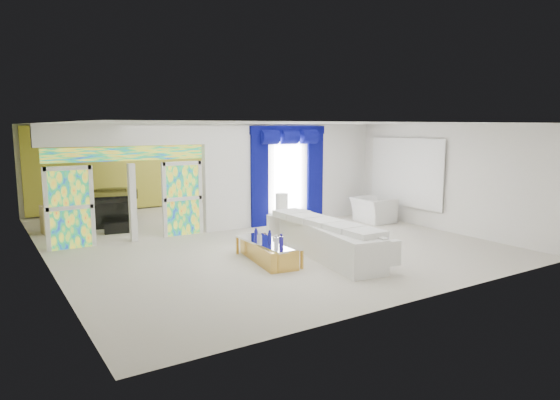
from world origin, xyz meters
TOP-DOWN VIEW (x-y plane):
  - floor at (0.00, 0.00)m, footprint 12.00×12.00m
  - dividing_wall at (2.15, 1.00)m, footprint 5.70×0.18m
  - dividing_header at (-2.85, 1.00)m, footprint 4.30×0.18m
  - stained_panel_left at (-4.28, 1.00)m, footprint 0.95×0.04m
  - stained_panel_right at (-1.42, 1.00)m, footprint 0.95×0.04m
  - stained_transom at (-2.85, 1.00)m, footprint 4.00×0.05m
  - window_pane at (1.90, 0.90)m, footprint 1.00×0.02m
  - blue_drape_left at (0.90, 0.87)m, footprint 0.55×0.10m
  - blue_drape_right at (2.90, 0.87)m, footprint 0.55×0.10m
  - blue_pelmet at (1.90, 0.87)m, footprint 2.60×0.12m
  - wall_mirror at (4.94, -1.00)m, footprint 0.04×2.70m
  - gold_curtains at (0.00, 5.90)m, footprint 9.70×0.12m
  - white_sofa at (0.50, -2.82)m, footprint 1.40×3.88m
  - coffee_table at (-0.85, -2.52)m, footprint 0.92×1.97m
  - console_table at (1.67, 0.41)m, footprint 1.31×0.52m
  - table_lamp at (1.37, 0.41)m, footprint 0.36×0.36m
  - armchair at (4.21, -0.40)m, footprint 1.06×1.20m
  - grand_piano at (-2.83, 3.81)m, footprint 1.69×2.05m
  - piano_bench at (-2.83, 2.21)m, footprint 0.85×0.44m
  - tv_console at (-4.41, 3.15)m, footprint 0.58×0.53m
  - chandelier at (-2.30, 3.40)m, footprint 0.60×0.60m
  - decanters at (-0.85, -2.60)m, footprint 0.21×1.14m

SIDE VIEW (x-z plane):
  - floor at x=0.00m, z-range 0.00..0.00m
  - piano_bench at x=-2.83m, z-range 0.00..0.27m
  - coffee_table at x=-0.85m, z-range 0.00..0.42m
  - console_table at x=1.67m, z-range 0.00..0.43m
  - white_sofa at x=0.50m, z-range 0.00..0.72m
  - armchair at x=4.21m, z-range 0.00..0.75m
  - tv_console at x=-4.41m, z-range 0.00..0.78m
  - grand_piano at x=-2.83m, z-range 0.00..0.93m
  - decanters at x=-0.85m, z-range 0.40..0.63m
  - table_lamp at x=1.37m, z-range 0.43..1.01m
  - stained_panel_left at x=-4.28m, z-range 0.00..2.00m
  - stained_panel_right at x=-1.42m, z-range 0.00..2.00m
  - blue_drape_left at x=0.90m, z-range 0.00..2.80m
  - blue_drape_right at x=2.90m, z-range 0.00..2.80m
  - window_pane at x=1.90m, z-range 0.30..2.60m
  - dividing_wall at x=2.15m, z-range 0.00..3.00m
  - gold_curtains at x=0.00m, z-range 0.05..2.95m
  - wall_mirror at x=4.94m, z-range 0.60..2.50m
  - stained_transom at x=-2.85m, z-range 2.08..2.42m
  - chandelier at x=-2.30m, z-range 2.35..2.95m
  - dividing_header at x=-2.85m, z-range 2.45..3.00m
  - blue_pelmet at x=1.90m, z-range 2.69..2.94m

